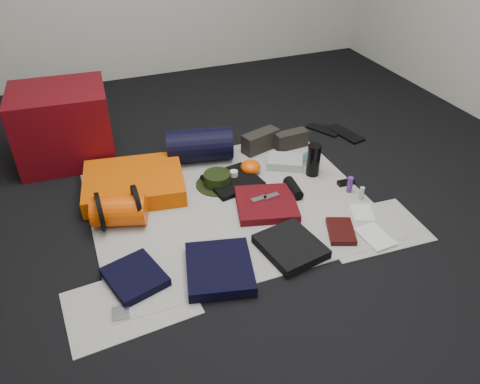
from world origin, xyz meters
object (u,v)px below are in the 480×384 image
object	(u,v)px
paperback_book	(341,231)
sleeping_pad	(134,183)
navy_duffel	(199,145)
red_cabinet	(63,125)
compact_camera	(301,161)
stuff_sack	(119,211)
water_bottle	(314,160)

from	to	relation	value
paperback_book	sleeping_pad	bearing A→B (deg)	161.61
paperback_book	navy_duffel	bearing A→B (deg)	137.27
navy_duffel	sleeping_pad	bearing A→B (deg)	-145.83
red_cabinet	sleeping_pad	distance (m)	0.68
sleeping_pad	paperback_book	distance (m)	1.27
sleeping_pad	navy_duffel	xyz separation A→B (m)	(0.49, 0.20, 0.06)
compact_camera	paperback_book	xyz separation A→B (m)	(-0.14, -0.73, -0.00)
navy_duffel	paperback_book	distance (m)	1.14
red_cabinet	paperback_book	size ratio (longest dim) A/B	2.83
sleeping_pad	compact_camera	distance (m)	1.11
sleeping_pad	stuff_sack	world-z (taller)	stuff_sack
stuff_sack	paperback_book	distance (m)	1.23
water_bottle	compact_camera	world-z (taller)	water_bottle
red_cabinet	water_bottle	distance (m)	1.66
stuff_sack	navy_duffel	distance (m)	0.80
stuff_sack	navy_duffel	xyz separation A→B (m)	(0.62, 0.50, 0.03)
paperback_book	stuff_sack	bearing A→B (deg)	176.43
paperback_book	water_bottle	bearing A→B (deg)	98.30
stuff_sack	compact_camera	xyz separation A→B (m)	(1.24, 0.20, -0.07)
stuff_sack	navy_duffel	world-z (taller)	navy_duffel
red_cabinet	water_bottle	xyz separation A→B (m)	(1.45, -0.80, -0.14)
navy_duffel	paperback_book	size ratio (longest dim) A/B	2.04
red_cabinet	navy_duffel	distance (m)	0.91
stuff_sack	compact_camera	world-z (taller)	stuff_sack
red_cabinet	sleeping_pad	xyz separation A→B (m)	(0.34, -0.56, -0.19)
stuff_sack	paperback_book	bearing A→B (deg)	-25.69
red_cabinet	stuff_sack	xyz separation A→B (m)	(0.20, -0.86, -0.16)
sleeping_pad	water_bottle	xyz separation A→B (m)	(1.11, -0.24, 0.05)
navy_duffel	compact_camera	distance (m)	0.69
stuff_sack	water_bottle	size ratio (longest dim) A/B	1.37
stuff_sack	water_bottle	bearing A→B (deg)	2.53
navy_duffel	water_bottle	bearing A→B (deg)	-23.35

